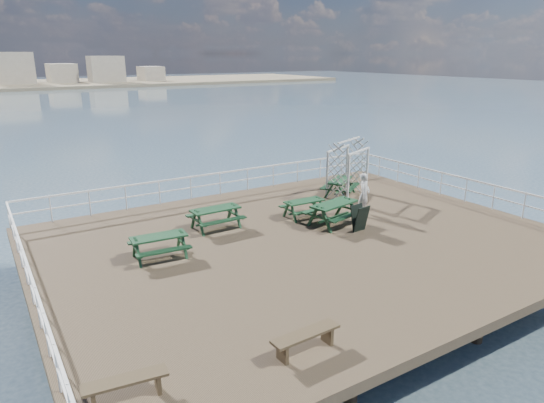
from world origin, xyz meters
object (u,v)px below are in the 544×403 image
Objects in this scene: flat_bench_far at (306,337)px; flat_bench_near at (126,384)px; picnic_table_b at (304,205)px; picnic_table_c at (340,184)px; trellis_arbor at (348,171)px; picnic_table_a at (216,214)px; person at (364,194)px; picnic_table_e at (334,209)px; picnic_table_d at (159,242)px.

flat_bench_near is at bearing 169.24° from flat_bench_far.
picnic_table_b is 0.73× the size of picnic_table_c.
flat_bench_near is at bearing -168.71° from trellis_arbor.
person is (5.89, -1.73, 0.29)m from picnic_table_a.
flat_bench_near is at bearing -161.26° from picnic_table_e.
picnic_table_c is at bearing 126.67° from trellis_arbor.
picnic_table_e is at bearing -159.88° from trellis_arbor.
picnic_table_a is 6.15m from person.
picnic_table_c reaches higher than picnic_table_b.
flat_bench_far is 0.64× the size of trellis_arbor.
picnic_table_a is 1.13× the size of picnic_table_b.
picnic_table_a is 1.00× the size of picnic_table_d.
picnic_table_e is 11.30m from flat_bench_near.
person is at bearing 3.41° from picnic_table_d.
flat_bench_far is at bearing -144.91° from picnic_table_e.
flat_bench_near is at bearing -178.95° from picnic_table_c.
picnic_table_c is 4.12m from picnic_table_e.
picnic_table_d is at bearing 160.91° from picnic_table_c.
picnic_table_c reaches higher than flat_bench_near.
person is (8.67, -0.15, 0.32)m from picnic_table_d.
flat_bench_near is (-9.25, -7.09, -0.17)m from picnic_table_b.
person is at bearing -2.77° from picnic_table_e.
picnic_table_a is at bearing 170.44° from picnic_table_b.
trellis_arbor is at bearing 24.67° from picnic_table_b.
person is at bearing 38.14° from flat_bench_far.
flat_bench_near is 0.94× the size of person.
picnic_table_a is 0.71× the size of trellis_arbor.
person reaches higher than flat_bench_far.
flat_bench_far is (0.98, -6.76, -0.19)m from picnic_table_d.
picnic_table_a is 1.15× the size of flat_bench_near.
picnic_table_b is 0.96× the size of person.
picnic_table_c is 1.34× the size of flat_bench_far.
person reaches higher than flat_bench_near.
picnic_table_b is 6.45m from picnic_table_d.
picnic_table_d is 6.84m from flat_bench_near.
trellis_arbor reaches higher than picnic_table_e.
flat_bench_far is (-5.89, -6.32, -0.27)m from picnic_table_e.
picnic_table_a is at bearing 61.34° from flat_bench_near.
picnic_table_a is at bearing 141.78° from picnic_table_e.
picnic_table_d is 1.11× the size of flat_bench_far.
trellis_arbor is 2.88m from person.
picnic_table_c is at bearing 44.48° from flat_bench_far.
picnic_table_d is at bearing 153.27° from person.
picnic_table_e reaches higher than picnic_table_a.
trellis_arbor is (8.97, 9.17, 0.81)m from flat_bench_far.
picnic_table_d is at bearing 170.96° from trellis_arbor.
picnic_table_a is 0.82× the size of picnic_table_e.
picnic_table_c is at bearing 42.23° from flat_bench_near.
picnic_table_a is 8.53m from flat_bench_far.
person is at bearing -139.22° from trellis_arbor.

